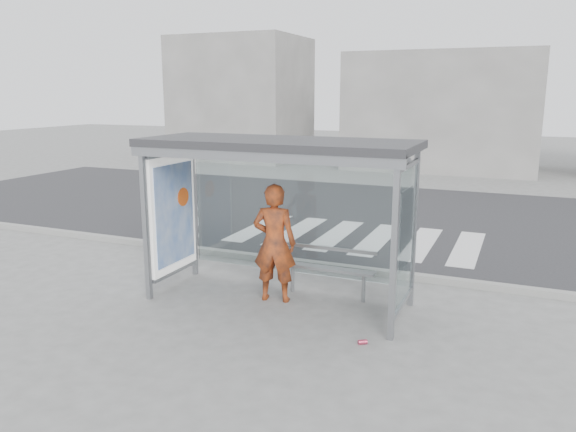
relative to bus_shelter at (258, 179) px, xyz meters
The scene contains 10 objects.
ground 2.02m from the bus_shelter, ahead, with size 80.00×80.00×0.00m, color slate.
road 7.22m from the bus_shelter, 86.94° to the left, with size 30.00×10.00×0.01m, color #29292B.
curb 2.72m from the bus_shelter, 78.88° to the left, with size 30.00×0.18×0.12m, color gray.
crosswalk 4.87m from the bus_shelter, 85.22° to the left, with size 5.55×3.00×0.00m.
bus_shelter is the anchor object (origin of this frame).
building_left 20.38m from the bus_shelter, 118.23° to the left, with size 6.00×5.00×6.00m, color slate.
building_center 17.95m from the bus_shelter, 88.81° to the left, with size 8.00×5.00×5.00m, color slate.
person 1.06m from the bus_shelter, ahead, with size 0.70×0.46×1.92m, color red.
bench 1.87m from the bus_shelter, 25.69° to the left, with size 1.59×0.24×0.82m.
soda_can 3.03m from the bus_shelter, 27.12° to the right, with size 0.07×0.07×0.12m, color #D73F60.
Camera 1 is at (3.50, -7.83, 3.32)m, focal length 35.00 mm.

